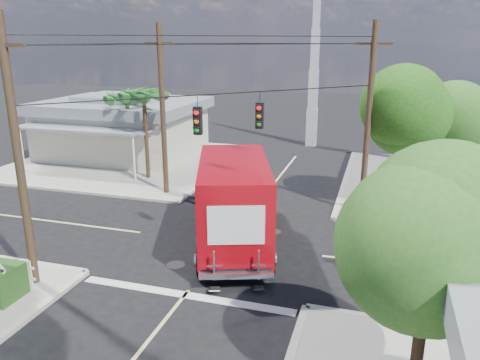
% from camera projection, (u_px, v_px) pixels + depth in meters
% --- Properties ---
extents(ground, '(120.00, 120.00, 0.00)m').
position_uv_depth(ground, '(226.00, 244.00, 19.51)').
color(ground, black).
rests_on(ground, ground).
extents(sidewalk_ne, '(14.12, 14.12, 0.14)m').
position_uv_depth(sidewalk_ne, '(469.00, 189.00, 26.42)').
color(sidewalk_ne, '#9F9A90').
rests_on(sidewalk_ne, ground).
extents(sidewalk_nw, '(14.12, 14.12, 0.14)m').
position_uv_depth(sidewalk_nw, '(128.00, 161.00, 32.49)').
color(sidewalk_nw, '#9F9A90').
rests_on(sidewalk_nw, ground).
extents(road_markings, '(32.00, 32.00, 0.01)m').
position_uv_depth(road_markings, '(214.00, 259.00, 18.16)').
color(road_markings, beige).
rests_on(road_markings, ground).
extents(building_nw, '(10.80, 10.20, 4.30)m').
position_uv_depth(building_nw, '(123.00, 126.00, 33.64)').
color(building_nw, beige).
rests_on(building_nw, sidewalk_nw).
extents(radio_tower, '(0.80, 0.80, 17.00)m').
position_uv_depth(radio_tower, '(314.00, 74.00, 36.08)').
color(radio_tower, silver).
rests_on(radio_tower, ground).
extents(tree_ne_front, '(4.21, 4.14, 6.66)m').
position_uv_depth(tree_ne_front, '(413.00, 114.00, 22.32)').
color(tree_ne_front, '#422D1C').
rests_on(tree_ne_front, sidewalk_ne).
extents(tree_ne_back, '(3.77, 3.66, 5.82)m').
position_uv_depth(tree_ne_back, '(464.00, 121.00, 23.78)').
color(tree_ne_back, '#422D1C').
rests_on(tree_ne_back, sidewalk_ne).
extents(tree_se, '(3.67, 3.54, 5.62)m').
position_uv_depth(tree_se, '(432.00, 245.00, 9.76)').
color(tree_se, '#422D1C').
rests_on(tree_se, sidewalk_se).
extents(palm_nw_front, '(3.01, 3.08, 5.59)m').
position_uv_depth(palm_nw_front, '(144.00, 96.00, 27.03)').
color(palm_nw_front, '#422D1C').
rests_on(palm_nw_front, sidewalk_nw).
extents(palm_nw_back, '(3.01, 3.08, 5.19)m').
position_uv_depth(palm_nw_back, '(127.00, 98.00, 29.07)').
color(palm_nw_back, '#422D1C').
rests_on(palm_nw_back, sidewalk_nw).
extents(utility_poles, '(12.00, 10.68, 9.00)m').
position_uv_depth(utility_poles, '(202.00, 124.00, 20.08)').
color(utility_poles, '#473321').
rests_on(utility_poles, ground).
extents(vending_boxes, '(1.90, 0.50, 1.10)m').
position_uv_depth(vending_boxes, '(390.00, 197.00, 23.18)').
color(vending_boxes, '#A82317').
rests_on(vending_boxes, sidewalk_ne).
extents(delivery_truck, '(5.13, 8.85, 3.68)m').
position_uv_depth(delivery_truck, '(233.00, 200.00, 19.14)').
color(delivery_truck, black).
rests_on(delivery_truck, ground).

